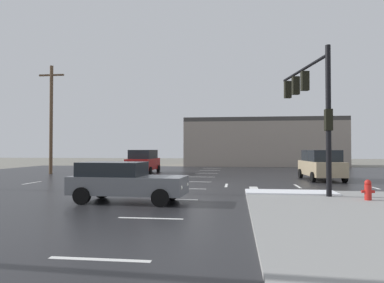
{
  "coord_description": "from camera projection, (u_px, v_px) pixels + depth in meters",
  "views": [
    {
      "loc": [
        2.58,
        -20.44,
        2.11
      ],
      "look_at": [
        -1.13,
        9.02,
        2.76
      ],
      "focal_mm": 32.99,
      "sensor_mm": 36.0,
      "label": 1
    }
  ],
  "objects": [
    {
      "name": "ground_plane",
      "position": [
        192.0,
        185.0,
        20.55
      ],
      "size": [
        120.0,
        120.0,
        0.0
      ],
      "primitive_type": "plane",
      "color": "slate"
    },
    {
      "name": "road_asphalt",
      "position": [
        192.0,
        185.0,
        20.55
      ],
      "size": [
        44.0,
        44.0,
        0.02
      ],
      "primitive_type": "cube",
      "color": "#232326",
      "rests_on": "ground_plane"
    },
    {
      "name": "snow_strip_curbside",
      "position": [
        290.0,
        192.0,
        15.96
      ],
      "size": [
        4.0,
        1.6,
        0.06
      ],
      "primitive_type": "cube",
      "color": "white",
      "rests_on": "sidewalk_corner"
    },
    {
      "name": "lane_markings",
      "position": [
        211.0,
        188.0,
        19.03
      ],
      "size": [
        36.15,
        36.15,
        0.01
      ],
      "color": "silver",
      "rests_on": "road_asphalt"
    },
    {
      "name": "traffic_signal_mast",
      "position": [
        311.0,
        98.0,
        16.63
      ],
      "size": [
        1.29,
        5.75,
        6.36
      ],
      "rotation": [
        0.0,
        0.0,
        1.76
      ],
      "color": "black",
      "rests_on": "sidewalk_corner"
    },
    {
      "name": "fire_hydrant",
      "position": [
        368.0,
        190.0,
        13.64
      ],
      "size": [
        0.48,
        0.26,
        0.79
      ],
      "color": "red",
      "rests_on": "sidewalk_corner"
    },
    {
      "name": "strip_building_background",
      "position": [
        262.0,
        143.0,
        44.91
      ],
      "size": [
        19.16,
        8.0,
        5.91
      ],
      "color": "gray",
      "rests_on": "ground_plane"
    },
    {
      "name": "suv_tan",
      "position": [
        321.0,
        164.0,
        23.8
      ],
      "size": [
        2.4,
        4.93,
        2.03
      ],
      "rotation": [
        0.0,
        0.0,
        1.63
      ],
      "color": "tan",
      "rests_on": "road_asphalt"
    },
    {
      "name": "suv_red",
      "position": [
        143.0,
        161.0,
        30.56
      ],
      "size": [
        2.2,
        4.85,
        2.03
      ],
      "rotation": [
        0.0,
        0.0,
        1.58
      ],
      "color": "#B21919",
      "rests_on": "road_asphalt"
    },
    {
      "name": "sedan_grey",
      "position": [
        125.0,
        181.0,
        13.95
      ],
      "size": [
        4.61,
        2.21,
        1.58
      ],
      "rotation": [
        0.0,
        0.0,
        -0.05
      ],
      "color": "slate",
      "rests_on": "road_asphalt"
    },
    {
      "name": "utility_pole_far",
      "position": [
        51.0,
        117.0,
        29.83
      ],
      "size": [
        2.2,
        0.28,
        9.2
      ],
      "color": "brown",
      "rests_on": "ground_plane"
    }
  ]
}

